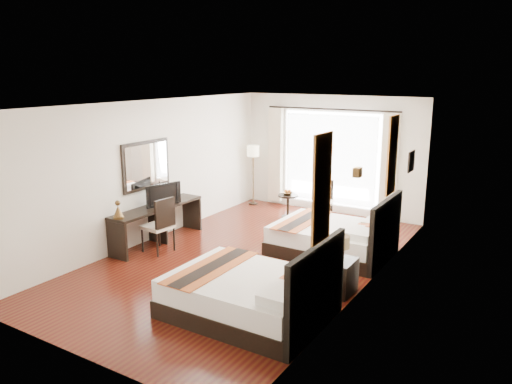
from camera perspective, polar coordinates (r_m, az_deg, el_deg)
The scene contains 29 objects.
floor at distance 9.19m, azimuth -1.07°, elevation -7.66°, with size 4.50×7.50×0.01m, color #3D0D0B.
ceiling at distance 8.58m, azimuth -1.15°, elevation 10.00°, with size 4.50×7.50×0.02m, color white.
wall_headboard at distance 7.83m, azimuth 12.86°, elevation -1.01°, with size 0.01×7.50×2.80m, color silver.
wall_desk at distance 10.14m, azimuth -11.86°, elevation 2.35°, with size 0.01×7.50×2.80m, color silver.
wall_window at distance 12.05m, azimuth 8.57°, elevation 4.25°, with size 4.50×0.01×2.80m, color silver.
wall_entry at distance 6.09m, azimuth -20.56°, elevation -5.78°, with size 4.50×0.01×2.80m, color silver.
window_glass at distance 12.05m, azimuth 8.52°, elevation 3.77°, with size 2.40×0.02×2.20m, color white.
sheer_curtain at distance 11.99m, azimuth 8.41°, elevation 3.73°, with size 2.30×0.02×2.10m, color white.
drape_left at distance 12.59m, azimuth 2.25°, elevation 4.24°, with size 0.35×0.14×2.35m, color beige.
drape_right at distance 11.48m, azimuth 14.99°, elevation 2.87°, with size 0.35×0.14×2.35m, color beige.
art_panel_near at distance 6.09m, azimuth 7.54°, elevation 0.39°, with size 0.03×0.50×1.35m, color #994516.
art_panel_far at distance 8.75m, azimuth 15.30°, elevation 4.06°, with size 0.03×0.50×1.35m, color #994516.
wall_sconce at distance 7.32m, azimuth 11.52°, elevation 2.22°, with size 0.10×0.14×0.14m, color #4C361B.
mirror_frame at distance 9.98m, azimuth -12.45°, elevation 3.02°, with size 0.04×1.25×0.95m, color black.
mirror_glass at distance 9.96m, azimuth -12.34°, elevation 3.01°, with size 0.01×1.12×0.82m, color white.
bed_near at distance 7.08m, azimuth -0.49°, elevation -11.59°, with size 2.17×1.69×1.22m.
bed_far at distance 9.46m, azimuth 8.99°, elevation -5.20°, with size 2.10×1.64×1.18m.
nightstand at distance 7.88m, azimuth 9.45°, elevation -9.47°, with size 0.45×0.55×0.53m, color black.
table_lamp at distance 7.74m, azimuth 9.72°, elevation -5.87°, with size 0.25×0.25×0.40m.
vase at distance 7.68m, azimuth 9.29°, elevation -7.62°, with size 0.14×0.14×0.15m, color black.
console_desk at distance 10.10m, azimuth -11.17°, elevation -3.64°, with size 0.50×2.20×0.76m, color black.
television at distance 10.02m, azimuth -10.74°, elevation -0.21°, with size 0.77×0.10×0.44m, color black.
bronze_figurine at distance 9.28m, azimuth -15.48°, elevation -2.06°, with size 0.19×0.19×0.29m, color #4C361B, non-canonical shape.
desk_chair at distance 9.61m, azimuth -11.03°, elevation -4.88°, with size 0.54×0.54×1.06m.
floor_lamp at distance 12.59m, azimuth -0.33°, elevation 4.25°, with size 0.31×0.31×1.52m.
side_table at distance 11.67m, azimuth 3.66°, elevation -1.61°, with size 0.47×0.47×0.54m, color black.
fruit_bowl at distance 11.61m, azimuth 3.62°, elevation -0.18°, with size 0.24×0.24×0.06m, color #49271A.
window_chair at distance 11.61m, azimuth 7.74°, elevation -1.78°, with size 0.53×0.53×0.90m.
jute_rug at distance 11.63m, azimuth 6.78°, elevation -3.09°, with size 1.19×0.81×0.01m, color tan.
Camera 1 is at (4.62, -7.21, 3.33)m, focal length 35.00 mm.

